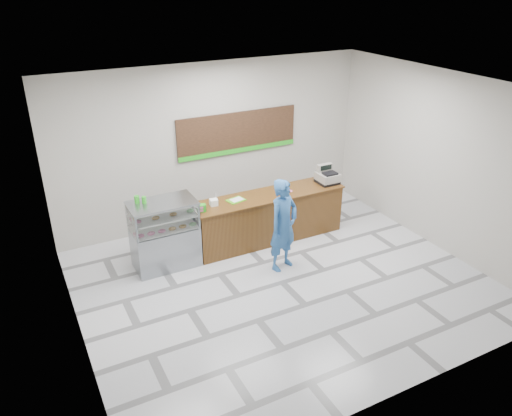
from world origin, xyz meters
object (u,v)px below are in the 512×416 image
cash_register (327,176)px  customer (283,225)px  sales_counter (268,217)px  display_case (165,234)px  serving_tray (236,200)px

cash_register → customer: customer is taller
sales_counter → cash_register: 1.55m
display_case → serving_tray: 1.55m
sales_counter → display_case: bearing=-180.0°
display_case → customer: bearing=-29.0°
sales_counter → customer: (-0.28, -1.08, 0.38)m
sales_counter → serving_tray: (-0.71, 0.04, 0.52)m
sales_counter → display_case: (-2.22, -0.00, 0.16)m
sales_counter → cash_register: size_ratio=7.49×
sales_counter → cash_register: cash_register is taller
sales_counter → customer: customer is taller
serving_tray → display_case: bearing=169.1°
sales_counter → display_case: display_case is taller
display_case → customer: 2.23m
cash_register → customer: bearing=-147.6°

